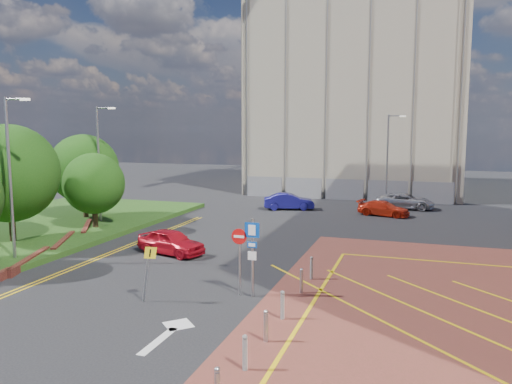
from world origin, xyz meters
The scene contains 17 objects.
ground centered at (0.00, 0.00, 0.00)m, with size 140.00×140.00×0.00m, color black.
retaining_wall centered at (-11.80, 2.00, 0.20)m, with size 6.06×20.33×0.40m.
tree_b centered at (-15.50, 5.00, 4.24)m, with size 5.60×5.60×6.74m.
tree_c centered at (-13.50, 10.00, 3.19)m, with size 4.00×4.00×4.90m.
tree_d centered at (-16.50, 13.00, 3.87)m, with size 5.00×5.00×6.08m.
lamp_left_near centered at (-12.42, 2.00, 4.66)m, with size 1.53×0.16×8.00m.
lamp_left_far centered at (-14.42, 12.00, 4.66)m, with size 1.53×0.16×8.00m.
lamp_back centered at (4.08, 28.00, 4.36)m, with size 1.53×0.16×8.00m.
sign_cluster centered at (0.30, 0.98, 1.95)m, with size 1.17×0.12×3.20m.
warning_sign centered at (-3.14, -0.92, 1.43)m, with size 0.62×0.39×2.25m.
bollard_row centered at (2.30, -1.67, 0.47)m, with size 0.14×11.14×0.90m.
construction_building centered at (0.00, 40.00, 11.00)m, with size 21.20×19.20×22.00m, color #B2A691.
construction_fence centered at (1.00, 30.00, 1.00)m, with size 21.60×0.06×2.00m, color gray.
car_red_left centered at (-5.90, 6.18, 0.68)m, with size 1.60×3.97×1.35m, color red.
car_blue_back centered at (-3.59, 22.79, 0.69)m, with size 1.46×4.19×1.38m, color navy.
car_red_back centered at (4.20, 22.18, 0.58)m, with size 1.63×4.00×1.16m, color red.
car_silver_back centered at (5.68, 26.24, 0.67)m, with size 2.22×4.82×1.34m, color #ABABB2.
Camera 1 is at (6.74, -17.50, 6.75)m, focal length 35.00 mm.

